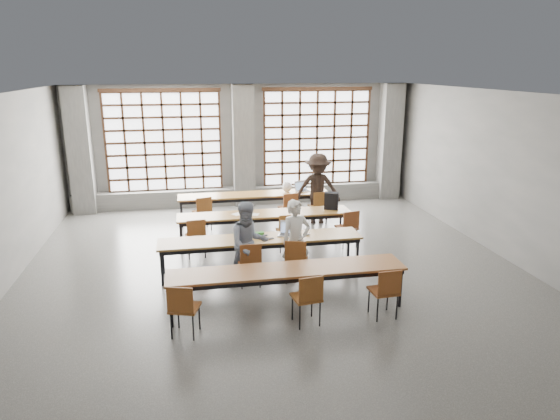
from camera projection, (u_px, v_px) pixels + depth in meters
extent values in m
plane|color=#4F4F4C|center=(275.00, 272.00, 10.02)|extent=(11.00, 11.00, 0.00)
plane|color=silver|center=(274.00, 94.00, 9.05)|extent=(11.00, 11.00, 0.00)
plane|color=#5D5D5A|center=(242.00, 145.00, 14.72)|extent=(10.00, 0.00, 10.00)
plane|color=#5D5D5A|center=(385.00, 333.00, 4.34)|extent=(10.00, 0.00, 10.00)
plane|color=#5D5D5A|center=(510.00, 177.00, 10.42)|extent=(0.00, 11.00, 11.00)
cube|color=#545351|center=(80.00, 151.00, 13.66)|extent=(0.60, 0.55, 3.50)
cube|color=#545351|center=(243.00, 146.00, 14.46)|extent=(0.60, 0.55, 3.50)
cube|color=#545351|center=(390.00, 142.00, 15.26)|extent=(0.60, 0.55, 3.50)
cube|color=white|center=(164.00, 142.00, 14.27)|extent=(3.20, 0.02, 2.80)
cube|color=black|center=(164.00, 142.00, 14.19)|extent=(3.20, 0.05, 2.80)
cube|color=black|center=(167.00, 192.00, 14.59)|extent=(3.32, 0.07, 0.10)
cube|color=black|center=(160.00, 90.00, 13.79)|extent=(3.32, 0.07, 0.10)
cube|color=white|center=(316.00, 138.00, 15.06)|extent=(3.20, 0.02, 2.80)
cube|color=black|center=(317.00, 138.00, 14.99)|extent=(3.20, 0.05, 2.80)
cube|color=black|center=(316.00, 185.00, 15.39)|extent=(3.32, 0.07, 0.10)
cube|color=black|center=(318.00, 89.00, 14.58)|extent=(3.32, 0.07, 0.10)
cube|color=#545351|center=(244.00, 196.00, 14.95)|extent=(9.80, 0.35, 0.50)
cube|color=brown|center=(254.00, 194.00, 13.22)|extent=(4.00, 0.70, 0.04)
cube|color=black|center=(254.00, 197.00, 13.24)|extent=(3.90, 0.64, 0.08)
cylinder|color=black|center=(181.00, 215.00, 12.71)|extent=(0.05, 0.05, 0.69)
cylinder|color=black|center=(181.00, 208.00, 13.26)|extent=(0.05, 0.05, 0.69)
cylinder|color=black|center=(327.00, 207.00, 13.39)|extent=(0.05, 0.05, 0.69)
cylinder|color=black|center=(321.00, 201.00, 13.94)|extent=(0.05, 0.05, 0.69)
cube|color=brown|center=(265.00, 214.00, 11.49)|extent=(4.00, 0.70, 0.04)
cube|color=black|center=(265.00, 216.00, 11.51)|extent=(3.90, 0.64, 0.08)
cylinder|color=black|center=(181.00, 238.00, 10.98)|extent=(0.05, 0.05, 0.69)
cylinder|color=black|center=(181.00, 230.00, 11.53)|extent=(0.05, 0.05, 0.69)
cylinder|color=black|center=(348.00, 228.00, 11.66)|extent=(0.05, 0.05, 0.69)
cylinder|color=black|center=(341.00, 221.00, 12.21)|extent=(0.05, 0.05, 0.69)
cube|color=brown|center=(261.00, 239.00, 9.84)|extent=(4.00, 0.70, 0.04)
cube|color=black|center=(261.00, 242.00, 9.85)|extent=(3.90, 0.64, 0.08)
cylinder|color=black|center=(162.00, 269.00, 9.32)|extent=(0.05, 0.05, 0.69)
cylinder|color=black|center=(163.00, 257.00, 9.87)|extent=(0.05, 0.05, 0.69)
cylinder|color=black|center=(358.00, 255.00, 10.00)|extent=(0.05, 0.05, 0.69)
cylinder|color=black|center=(349.00, 245.00, 10.55)|extent=(0.05, 0.05, 0.69)
cube|color=brown|center=(287.00, 270.00, 8.34)|extent=(4.00, 0.70, 0.04)
cube|color=black|center=(287.00, 273.00, 8.35)|extent=(3.90, 0.64, 0.08)
cylinder|color=black|center=(171.00, 307.00, 7.82)|extent=(0.05, 0.05, 0.69)
cylinder|color=black|center=(172.00, 292.00, 8.37)|extent=(0.05, 0.05, 0.69)
cylinder|color=black|center=(401.00, 288.00, 8.50)|extent=(0.05, 0.05, 0.69)
cylinder|color=black|center=(387.00, 275.00, 9.05)|extent=(0.05, 0.05, 0.69)
cube|color=brown|center=(202.00, 212.00, 12.53)|extent=(0.52, 0.52, 0.04)
cube|color=brown|center=(204.00, 206.00, 12.29)|extent=(0.39, 0.14, 0.40)
cylinder|color=black|center=(203.00, 221.00, 12.59)|extent=(0.02, 0.02, 0.45)
cube|color=brown|center=(288.00, 208.00, 12.92)|extent=(0.49, 0.49, 0.04)
cube|color=brown|center=(291.00, 201.00, 12.67)|extent=(0.40, 0.10, 0.40)
cylinder|color=black|center=(288.00, 216.00, 12.98)|extent=(0.02, 0.02, 0.45)
cube|color=brown|center=(318.00, 206.00, 13.06)|extent=(0.48, 0.48, 0.04)
cube|color=brown|center=(321.00, 200.00, 12.81)|extent=(0.40, 0.09, 0.40)
cylinder|color=black|center=(318.00, 215.00, 13.12)|extent=(0.02, 0.02, 0.45)
cube|color=brown|center=(196.00, 236.00, 10.76)|extent=(0.46, 0.46, 0.04)
cube|color=brown|center=(196.00, 229.00, 10.51)|extent=(0.40, 0.07, 0.40)
cylinder|color=black|center=(196.00, 246.00, 10.82)|extent=(0.02, 0.02, 0.45)
cube|color=brown|center=(286.00, 231.00, 11.11)|extent=(0.42, 0.42, 0.04)
cube|color=brown|center=(288.00, 224.00, 10.86)|extent=(0.40, 0.03, 0.40)
cylinder|color=black|center=(286.00, 241.00, 11.18)|extent=(0.02, 0.02, 0.45)
cube|color=maroon|center=(347.00, 227.00, 11.36)|extent=(0.49, 0.49, 0.04)
cube|color=maroon|center=(351.00, 220.00, 11.12)|extent=(0.40, 0.11, 0.40)
cylinder|color=black|center=(346.00, 237.00, 11.42)|extent=(0.02, 0.02, 0.45)
cube|color=brown|center=(249.00, 262.00, 9.34)|extent=(0.43, 0.43, 0.04)
cube|color=brown|center=(251.00, 255.00, 9.08)|extent=(0.40, 0.04, 0.40)
cylinder|color=black|center=(250.00, 274.00, 9.40)|extent=(0.02, 0.02, 0.45)
cube|color=brown|center=(296.00, 259.00, 9.49)|extent=(0.53, 0.53, 0.04)
cube|color=brown|center=(295.00, 252.00, 9.24)|extent=(0.39, 0.15, 0.40)
cylinder|color=black|center=(296.00, 270.00, 9.56)|extent=(0.02, 0.02, 0.45)
cube|color=brown|center=(185.00, 308.00, 7.59)|extent=(0.53, 0.53, 0.04)
cube|color=brown|center=(180.00, 300.00, 7.33)|extent=(0.39, 0.15, 0.40)
cylinder|color=black|center=(186.00, 321.00, 7.65)|extent=(0.02, 0.02, 0.45)
cube|color=maroon|center=(306.00, 297.00, 7.92)|extent=(0.47, 0.47, 0.04)
cube|color=maroon|center=(311.00, 289.00, 7.68)|extent=(0.40, 0.09, 0.40)
cylinder|color=black|center=(306.00, 310.00, 7.99)|extent=(0.02, 0.02, 0.45)
cube|color=brown|center=(383.00, 291.00, 8.15)|extent=(0.45, 0.45, 0.04)
cube|color=brown|center=(390.00, 283.00, 7.90)|extent=(0.40, 0.06, 0.40)
cylinder|color=black|center=(383.00, 303.00, 8.22)|extent=(0.02, 0.02, 0.45)
imported|color=silver|center=(296.00, 241.00, 9.44)|extent=(0.66, 0.51, 1.60)
imported|color=navy|center=(249.00, 244.00, 9.28)|extent=(0.87, 0.73, 1.61)
imported|color=black|center=(318.00, 189.00, 12.97)|extent=(1.27, 0.85, 1.84)
cube|color=silver|center=(288.00, 235.00, 9.97)|extent=(0.43, 0.38, 0.02)
cube|color=black|center=(287.00, 234.00, 9.96)|extent=(0.35, 0.28, 0.00)
cube|color=silver|center=(289.00, 227.00, 10.07)|extent=(0.36, 0.20, 0.26)
cube|color=#8EB0F5|center=(289.00, 228.00, 10.07)|extent=(0.30, 0.16, 0.21)
cube|color=#BABABF|center=(303.00, 191.00, 13.50)|extent=(0.43, 0.37, 0.02)
cube|color=black|center=(304.00, 190.00, 13.49)|extent=(0.34, 0.27, 0.00)
cube|color=#BABABF|center=(301.00, 185.00, 13.58)|extent=(0.36, 0.19, 0.26)
cube|color=#93C1FF|center=(301.00, 186.00, 13.58)|extent=(0.31, 0.15, 0.21)
ellipsoid|color=silver|center=(308.00, 234.00, 9.97)|extent=(0.11, 0.09, 0.04)
cube|color=#33892D|center=(258.00, 235.00, 9.88)|extent=(0.26, 0.12, 0.09)
cube|color=black|center=(271.00, 239.00, 9.77)|extent=(0.14, 0.10, 0.01)
cube|color=white|center=(239.00, 214.00, 11.43)|extent=(0.36, 0.34, 0.00)
cube|color=silver|center=(252.00, 214.00, 11.38)|extent=(0.36, 0.32, 0.00)
cube|color=black|center=(331.00, 201.00, 11.76)|extent=(0.37, 0.30, 0.40)
ellipsoid|color=white|center=(287.00, 187.00, 13.38)|extent=(0.29, 0.25, 0.29)
cube|color=#B2152A|center=(185.00, 305.00, 7.57)|extent=(0.21, 0.12, 0.06)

